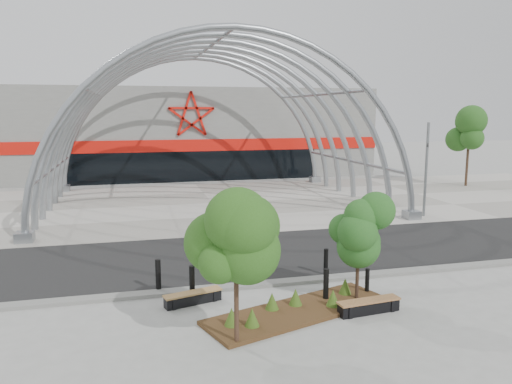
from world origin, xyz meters
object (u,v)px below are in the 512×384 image
(street_tree_0, at_px, (236,240))
(bench_1, at_px, (369,306))
(street_tree_1, at_px, (359,228))
(bollard_2, at_px, (326,262))
(signal_pole, at_px, (426,168))
(bench_0, at_px, (193,298))

(street_tree_0, xyz_separation_m, bench_1, (4.29, 1.04, -2.61))
(street_tree_1, xyz_separation_m, bollard_2, (0.01, 2.64, -1.89))
(signal_pole, xyz_separation_m, street_tree_1, (-9.39, -10.87, -0.42))
(bench_1, bearing_deg, signal_pole, 51.36)
(street_tree_1, height_order, bench_1, street_tree_1)
(street_tree_0, bearing_deg, bench_1, 13.69)
(bench_0, bearing_deg, street_tree_1, -11.88)
(signal_pole, relative_size, street_tree_0, 1.37)
(street_tree_0, xyz_separation_m, bench_0, (-0.75, 3.07, -2.62))
(bollard_2, bearing_deg, street_tree_1, -90.32)
(bench_1, bearing_deg, street_tree_0, -166.31)
(street_tree_1, bearing_deg, bollard_2, 89.68)
(signal_pole, height_order, bench_0, signal_pole)
(street_tree_0, height_order, bench_0, street_tree_0)
(signal_pole, distance_m, bench_1, 15.36)
(street_tree_0, xyz_separation_m, street_tree_1, (4.35, 2.00, -0.42))
(street_tree_1, xyz_separation_m, bench_0, (-5.10, 1.07, -2.20))
(bollard_2, bearing_deg, bench_1, -91.20)
(street_tree_1, relative_size, bollard_2, 3.32)
(bench_0, height_order, bollard_2, bollard_2)
(street_tree_1, height_order, bollard_2, street_tree_1)
(street_tree_0, distance_m, bollard_2, 6.77)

